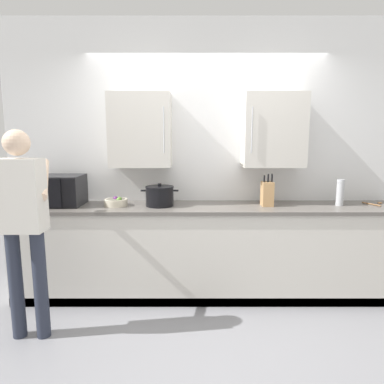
{
  "coord_description": "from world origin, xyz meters",
  "views": [
    {
      "loc": [
        -0.15,
        -2.41,
        1.64
      ],
      "look_at": [
        -0.15,
        0.9,
        1.1
      ],
      "focal_mm": 31.51,
      "sensor_mm": 36.0,
      "label": 1
    }
  ],
  "objects_px": {
    "thermos_flask": "(340,192)",
    "fruit_bowl": "(116,202)",
    "person_figure": "(22,217)",
    "knife_block": "(267,194)",
    "stock_pot": "(159,196)",
    "wooden_spoon": "(375,203)",
    "microwave_oven": "(55,190)"
  },
  "relations": [
    {
      "from": "stock_pot",
      "to": "fruit_bowl",
      "type": "height_order",
      "value": "stock_pot"
    },
    {
      "from": "fruit_bowl",
      "to": "person_figure",
      "type": "xyz_separation_m",
      "value": [
        -0.57,
        -0.76,
        0.03
      ]
    },
    {
      "from": "microwave_oven",
      "to": "knife_block",
      "type": "bearing_deg",
      "value": -0.65
    },
    {
      "from": "microwave_oven",
      "to": "thermos_flask",
      "type": "bearing_deg",
      "value": -0.37
    },
    {
      "from": "stock_pot",
      "to": "wooden_spoon",
      "type": "height_order",
      "value": "stock_pot"
    },
    {
      "from": "thermos_flask",
      "to": "person_figure",
      "type": "relative_size",
      "value": 0.16
    },
    {
      "from": "microwave_oven",
      "to": "person_figure",
      "type": "bearing_deg",
      "value": -86.42
    },
    {
      "from": "thermos_flask",
      "to": "wooden_spoon",
      "type": "relative_size",
      "value": 1.27
    },
    {
      "from": "microwave_oven",
      "to": "stock_pot",
      "type": "bearing_deg",
      "value": -1.86
    },
    {
      "from": "stock_pot",
      "to": "wooden_spoon",
      "type": "distance_m",
      "value": 2.24
    },
    {
      "from": "thermos_flask",
      "to": "knife_block",
      "type": "bearing_deg",
      "value": -179.56
    },
    {
      "from": "knife_block",
      "to": "thermos_flask",
      "type": "height_order",
      "value": "knife_block"
    },
    {
      "from": "thermos_flask",
      "to": "fruit_bowl",
      "type": "xyz_separation_m",
      "value": [
        -2.27,
        -0.02,
        -0.09
      ]
    },
    {
      "from": "fruit_bowl",
      "to": "stock_pot",
      "type": "bearing_deg",
      "value": 0.15
    },
    {
      "from": "knife_block",
      "to": "stock_pot",
      "type": "bearing_deg",
      "value": -179.48
    },
    {
      "from": "fruit_bowl",
      "to": "person_figure",
      "type": "distance_m",
      "value": 0.95
    },
    {
      "from": "knife_block",
      "to": "fruit_bowl",
      "type": "bearing_deg",
      "value": -179.58
    },
    {
      "from": "microwave_oven",
      "to": "wooden_spoon",
      "type": "height_order",
      "value": "microwave_oven"
    },
    {
      "from": "thermos_flask",
      "to": "person_figure",
      "type": "distance_m",
      "value": 2.95
    },
    {
      "from": "stock_pot",
      "to": "fruit_bowl",
      "type": "bearing_deg",
      "value": -179.85
    },
    {
      "from": "stock_pot",
      "to": "person_figure",
      "type": "distance_m",
      "value": 1.27
    },
    {
      "from": "stock_pot",
      "to": "person_figure",
      "type": "height_order",
      "value": "person_figure"
    },
    {
      "from": "stock_pot",
      "to": "thermos_flask",
      "type": "relative_size",
      "value": 1.42
    },
    {
      "from": "fruit_bowl",
      "to": "person_figure",
      "type": "bearing_deg",
      "value": -126.96
    },
    {
      "from": "person_figure",
      "to": "fruit_bowl",
      "type": "bearing_deg",
      "value": 53.04
    },
    {
      "from": "microwave_oven",
      "to": "fruit_bowl",
      "type": "bearing_deg",
      "value": -3.3
    },
    {
      "from": "person_figure",
      "to": "wooden_spoon",
      "type": "bearing_deg",
      "value": 14.37
    },
    {
      "from": "knife_block",
      "to": "fruit_bowl",
      "type": "distance_m",
      "value": 1.53
    },
    {
      "from": "thermos_flask",
      "to": "person_figure",
      "type": "bearing_deg",
      "value": -164.79
    },
    {
      "from": "fruit_bowl",
      "to": "person_figure",
      "type": "relative_size",
      "value": 0.14
    },
    {
      "from": "microwave_oven",
      "to": "stock_pot",
      "type": "distance_m",
      "value": 1.06
    },
    {
      "from": "thermos_flask",
      "to": "fruit_bowl",
      "type": "bearing_deg",
      "value": -179.57
    }
  ]
}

